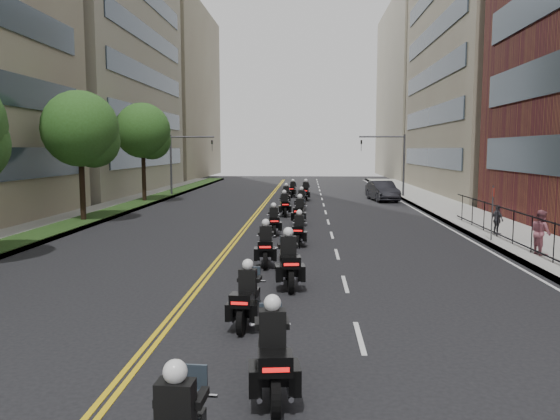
# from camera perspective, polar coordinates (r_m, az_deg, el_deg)

# --- Properties ---
(sidewalk_right) EXTENTS (4.00, 90.00, 0.15)m
(sidewalk_right) POSITION_cam_1_polar(r_m,az_deg,el_deg) (33.95, 20.08, -1.16)
(sidewalk_right) COLOR gray
(sidewalk_right) RESTS_ON ground
(sidewalk_left) EXTENTS (4.00, 90.00, 0.15)m
(sidewalk_left) POSITION_cam_1_polar(r_m,az_deg,el_deg) (35.34, -20.40, -0.89)
(sidewalk_left) COLOR gray
(sidewalk_left) RESTS_ON ground
(grass_strip) EXTENTS (2.00, 90.00, 0.04)m
(grass_strip) POSITION_cam_1_polar(r_m,az_deg,el_deg) (35.02, -19.20, -0.75)
(grass_strip) COLOR #1C3A15
(grass_strip) RESTS_ON sidewalk_left
(building_right_tan) EXTENTS (15.11, 28.00, 30.00)m
(building_right_tan) POSITION_cam_1_polar(r_m,az_deg,el_deg) (59.48, 23.00, 16.25)
(building_right_tan) COLOR gray
(building_right_tan) RESTS_ON ground
(building_right_far) EXTENTS (15.00, 28.00, 26.00)m
(building_right_far) POSITION_cam_1_polar(r_m,az_deg,el_deg) (87.80, 16.14, 11.82)
(building_right_far) COLOR gray
(building_right_far) RESTS_ON ground
(building_left_mid) EXTENTS (16.11, 28.00, 34.00)m
(building_left_mid) POSITION_cam_1_polar(r_m,az_deg,el_deg) (61.48, -21.12, 17.89)
(building_left_mid) COLOR gray
(building_left_mid) RESTS_ON ground
(building_left_far) EXTENTS (16.00, 28.00, 26.00)m
(building_left_far) POSITION_cam_1_polar(r_m,az_deg,el_deg) (88.91, -12.98, 11.83)
(building_left_far) COLOR gray
(building_left_far) RESTS_ON ground
(street_trees) EXTENTS (4.40, 38.40, 7.98)m
(street_trees) POSITION_cam_1_polar(r_m,az_deg,el_deg) (28.90, -24.09, 7.48)
(street_trees) COLOR black
(street_trees) RESTS_ON ground
(traffic_signal_right) EXTENTS (4.09, 0.20, 5.60)m
(traffic_signal_right) POSITION_cam_1_polar(r_m,az_deg,el_deg) (49.75, 11.74, 5.55)
(traffic_signal_right) COLOR #3F3F44
(traffic_signal_right) RESTS_ON ground
(traffic_signal_left) EXTENTS (4.09, 0.20, 5.60)m
(traffic_signal_left) POSITION_cam_1_polar(r_m,az_deg,el_deg) (50.51, -10.28, 5.59)
(traffic_signal_left) COLOR #3F3F44
(traffic_signal_left) RESTS_ON ground
(motorcycle_1) EXTENTS (0.70, 2.42, 1.78)m
(motorcycle_1) POSITION_cam_1_polar(r_m,az_deg,el_deg) (9.80, -0.75, -15.14)
(motorcycle_1) COLOR black
(motorcycle_1) RESTS_ON ground
(motorcycle_2) EXTENTS (0.58, 2.21, 1.63)m
(motorcycle_2) POSITION_cam_1_polar(r_m,az_deg,el_deg) (13.50, -3.48, -9.35)
(motorcycle_2) COLOR black
(motorcycle_2) RESTS_ON ground
(motorcycle_3) EXTENTS (0.73, 2.54, 1.87)m
(motorcycle_3) POSITION_cam_1_polar(r_m,az_deg,el_deg) (17.11, 0.92, -5.62)
(motorcycle_3) COLOR black
(motorcycle_3) RESTS_ON ground
(motorcycle_4) EXTENTS (0.58, 2.34, 1.73)m
(motorcycle_4) POSITION_cam_1_polar(r_m,az_deg,el_deg) (20.25, -1.51, -3.91)
(motorcycle_4) COLOR black
(motorcycle_4) RESTS_ON ground
(motorcycle_5) EXTENTS (0.52, 2.18, 1.61)m
(motorcycle_5) POSITION_cam_1_polar(r_m,az_deg,el_deg) (24.43, 2.00, -2.25)
(motorcycle_5) COLOR black
(motorcycle_5) RESTS_ON ground
(motorcycle_6) EXTENTS (0.61, 2.19, 1.62)m
(motorcycle_6) POSITION_cam_1_polar(r_m,az_deg,el_deg) (27.46, -0.66, -1.28)
(motorcycle_6) COLOR black
(motorcycle_6) RESTS_ON ground
(motorcycle_7) EXTENTS (0.63, 2.39, 1.76)m
(motorcycle_7) POSITION_cam_1_polar(r_m,az_deg,el_deg) (31.10, 2.06, -0.28)
(motorcycle_7) COLOR black
(motorcycle_7) RESTS_ON ground
(motorcycle_8) EXTENTS (0.66, 2.29, 1.69)m
(motorcycle_8) POSITION_cam_1_polar(r_m,az_deg,el_deg) (35.10, 0.46, 0.44)
(motorcycle_8) COLOR black
(motorcycle_8) RESTS_ON ground
(motorcycle_9) EXTENTS (0.67, 2.22, 1.64)m
(motorcycle_9) POSITION_cam_1_polar(r_m,az_deg,el_deg) (38.80, 2.24, 0.98)
(motorcycle_9) COLOR black
(motorcycle_9) RESTS_ON ground
(motorcycle_10) EXTENTS (0.53, 2.27, 1.67)m
(motorcycle_10) POSITION_cam_1_polar(r_m,az_deg,el_deg) (42.56, 0.63, 1.47)
(motorcycle_10) COLOR black
(motorcycle_10) RESTS_ON ground
(motorcycle_11) EXTENTS (0.68, 2.48, 1.83)m
(motorcycle_11) POSITION_cam_1_polar(r_m,az_deg,el_deg) (45.66, 2.70, 1.88)
(motorcycle_11) COLOR black
(motorcycle_11) RESTS_ON ground
(motorcycle_12) EXTENTS (0.64, 2.20, 1.63)m
(motorcycle_12) POSITION_cam_1_polar(r_m,az_deg,el_deg) (49.07, 1.33, 2.10)
(motorcycle_12) COLOR black
(motorcycle_12) RESTS_ON ground
(parked_sedan) EXTENTS (2.44, 5.20, 1.65)m
(parked_sedan) POSITION_cam_1_polar(r_m,az_deg,el_deg) (46.45, 10.65, 1.98)
(parked_sedan) COLOR black
(parked_sedan) RESTS_ON ground
(pedestrian_b) EXTENTS (0.80, 0.96, 1.77)m
(pedestrian_b) POSITION_cam_1_polar(r_m,az_deg,el_deg) (23.89, 25.61, -2.10)
(pedestrian_b) COLOR #95515D
(pedestrian_b) RESTS_ON sidewalk_right
(pedestrian_c) EXTENTS (0.58, 0.92, 1.45)m
(pedestrian_c) POSITION_cam_1_polar(r_m,az_deg,el_deg) (28.53, 21.76, -0.97)
(pedestrian_c) COLOR #3E3E45
(pedestrian_c) RESTS_ON sidewalk_right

